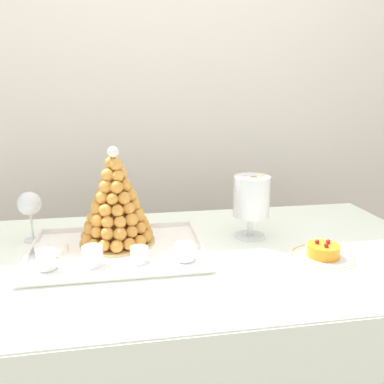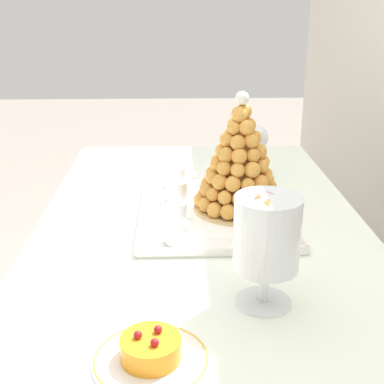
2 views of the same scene
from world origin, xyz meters
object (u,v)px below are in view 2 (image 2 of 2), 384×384
croquembouche (240,164)px  dessert_cup_centre (177,212)px  dessert_cup_mid_right (177,233)px  serving_tray (214,210)px  dessert_cup_mid_left (177,192)px  dessert_cup_left (177,177)px  wine_glass (256,140)px  creme_brulee_ramekin (216,180)px  macaron_goblet (267,235)px  fruit_tart_plate (151,353)px

croquembouche → dessert_cup_centre: (0.07, -0.17, -0.11)m
dessert_cup_centre → dessert_cup_mid_right: bearing=-0.6°
dessert_cup_centre → dessert_cup_mid_right: 0.14m
serving_tray → dessert_cup_centre: size_ratio=10.25×
dessert_cup_mid_left → dessert_cup_centre: 0.14m
dessert_cup_left → dessert_cup_mid_left: (0.13, -0.00, 0.00)m
serving_tray → croquembouche: croquembouche is taller
dessert_cup_mid_left → dessert_cup_mid_right: bearing=-0.6°
wine_glass → dessert_cup_mid_left: bearing=-49.0°
dessert_cup_centre → wine_glass: (-0.36, 0.26, 0.10)m
dessert_cup_left → wine_glass: 0.29m
dessert_cup_left → creme_brulee_ramekin: size_ratio=0.56×
creme_brulee_ramekin → macaron_goblet: macaron_goblet is taller
dessert_cup_centre → wine_glass: size_ratio=0.31×
dessert_cup_centre → creme_brulee_ramekin: 0.30m
dessert_cup_mid_right → creme_brulee_ramekin: dessert_cup_mid_right is taller
dessert_cup_left → dessert_cup_mid_left: dessert_cup_mid_left is taller
dessert_cup_mid_right → wine_glass: wine_glass is taller
croquembouche → dessert_cup_left: (-0.20, -0.17, -0.10)m
macaron_goblet → wine_glass: (-0.75, 0.09, -0.02)m
croquembouche → dessert_cup_mid_right: croquembouche is taller
dessert_cup_left → dessert_cup_centre: (0.27, -0.00, -0.00)m
dessert_cup_mid_left → dessert_cup_mid_right: size_ratio=0.95×
dessert_cup_mid_right → serving_tray: bearing=152.9°
serving_tray → creme_brulee_ramekin: creme_brulee_ramekin is taller
croquembouche → dessert_cup_mid_left: croquembouche is taller
serving_tray → dessert_cup_left: bearing=-153.3°
serving_tray → creme_brulee_ramekin: bearing=174.3°
dessert_cup_mid_left → macaron_goblet: bearing=17.1°
dessert_cup_centre → creme_brulee_ramekin: dessert_cup_centre is taller
dessert_cup_left → dessert_cup_mid_right: 0.40m
wine_glass → croquembouche: bearing=-16.8°
croquembouche → dessert_cup_mid_right: bearing=-40.2°
croquembouche → macaron_goblet: 0.46m
dessert_cup_centre → creme_brulee_ramekin: (-0.27, 0.12, -0.01)m
serving_tray → dessert_cup_mid_right: size_ratio=8.56×
serving_tray → wine_glass: 0.35m
dessert_cup_left → creme_brulee_ramekin: dessert_cup_left is taller
croquembouche → wine_glass: (-0.29, 0.09, -0.01)m
dessert_cup_mid_left → serving_tray: bearing=55.9°
dessert_cup_left → fruit_tart_plate: bearing=-3.4°
dessert_cup_mid_left → wine_glass: size_ratio=0.35×
serving_tray → dessert_cup_left: 0.22m
macaron_goblet → serving_tray: bearing=-172.3°
dessert_cup_mid_left → fruit_tart_plate: size_ratio=0.31×
croquembouche → fruit_tart_plate: 0.68m
dessert_cup_mid_left → creme_brulee_ramekin: 0.18m
croquembouche → macaron_goblet: size_ratio=1.39×
creme_brulee_ramekin → macaron_goblet: (0.67, 0.04, 0.12)m
dessert_cup_centre → macaron_goblet: macaron_goblet is taller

